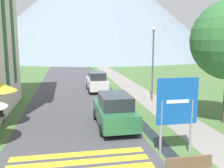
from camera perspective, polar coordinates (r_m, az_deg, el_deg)
name	(u,v)px	position (r m, az deg, el deg)	size (l,w,h in m)	color
ground_plane	(96,87)	(25.34, -3.75, -0.77)	(160.00, 160.00, 0.00)	#476B38
road	(69,75)	(35.06, -9.75, 2.01)	(6.40, 60.00, 0.01)	#424247
footpath	(112,74)	(35.65, 0.10, 2.28)	(2.20, 60.00, 0.01)	gray
drainage_channel	(96,75)	(35.30, -3.73, 2.18)	(0.60, 60.00, 0.00)	black
crosswalk_marking	(80,167)	(9.78, -7.30, -18.24)	(5.44, 2.54, 0.01)	yellow
mountain_distant	(98,5)	(84.57, -3.30, 17.68)	(76.12, 76.12, 32.85)	slate
road_sign	(177,107)	(10.31, 14.68, -5.12)	(1.73, 0.11, 3.18)	gray
parked_car_near	(114,110)	(13.55, 0.54, -6.02)	(1.93, 4.34, 1.82)	#28663D
parked_car_far	(97,82)	(23.20, -3.46, 0.54)	(1.78, 3.91, 1.82)	silver
cafe_chair_far_left	(0,115)	(15.48, -24.25, -6.42)	(0.40, 0.40, 0.85)	black
streetlamp	(153,58)	(19.30, 9.34, 5.78)	(0.28, 0.28, 5.64)	#515156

